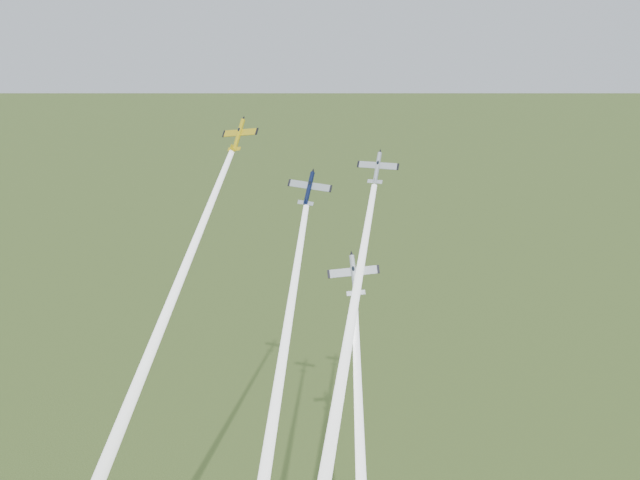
{
  "coord_description": "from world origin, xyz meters",
  "views": [
    {
      "loc": [
        25.55,
        -131.74,
        133.56
      ],
      "look_at": [
        0.0,
        -6.0,
        92.0
      ],
      "focal_mm": 45.0,
      "sensor_mm": 36.0,
      "label": 1
    }
  ],
  "objects_px": {
    "plane_yellow": "(239,135)",
    "plane_navy": "(309,188)",
    "plane_silver_right": "(377,168)",
    "plane_silver_low": "(354,275)"
  },
  "relations": [
    {
      "from": "plane_yellow",
      "to": "plane_silver_low",
      "type": "height_order",
      "value": "plane_yellow"
    },
    {
      "from": "plane_silver_low",
      "to": "plane_silver_right",
      "type": "bearing_deg",
      "value": 65.53
    },
    {
      "from": "plane_yellow",
      "to": "plane_silver_low",
      "type": "relative_size",
      "value": 0.91
    },
    {
      "from": "plane_navy",
      "to": "plane_silver_low",
      "type": "relative_size",
      "value": 0.89
    },
    {
      "from": "plane_yellow",
      "to": "plane_navy",
      "type": "bearing_deg",
      "value": 5.14
    },
    {
      "from": "plane_yellow",
      "to": "plane_navy",
      "type": "distance_m",
      "value": 15.93
    },
    {
      "from": "plane_silver_right",
      "to": "plane_silver_low",
      "type": "height_order",
      "value": "plane_silver_right"
    },
    {
      "from": "plane_navy",
      "to": "plane_silver_right",
      "type": "distance_m",
      "value": 11.99
    },
    {
      "from": "plane_navy",
      "to": "plane_silver_right",
      "type": "bearing_deg",
      "value": 14.29
    },
    {
      "from": "plane_yellow",
      "to": "plane_navy",
      "type": "relative_size",
      "value": 1.02
    }
  ]
}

